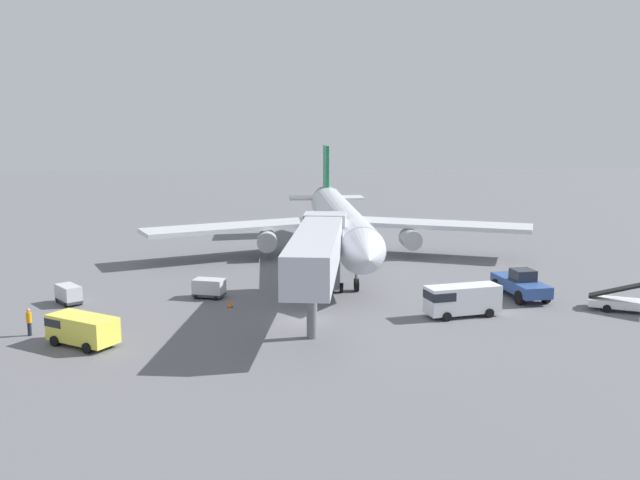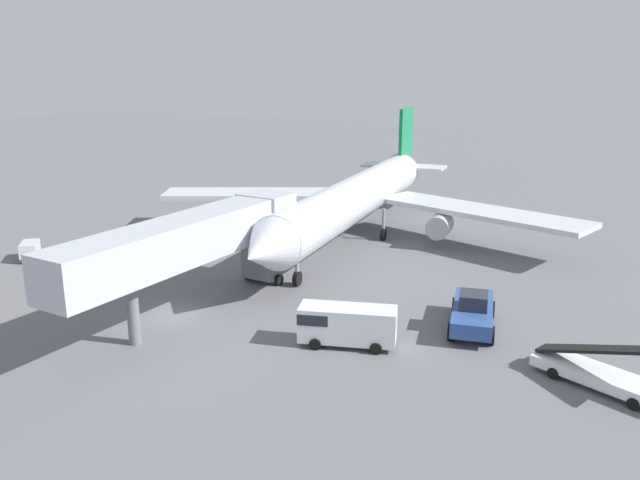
# 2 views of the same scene
# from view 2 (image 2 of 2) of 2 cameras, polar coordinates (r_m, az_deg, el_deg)

# --- Properties ---
(ground_plane) EXTENTS (300.00, 300.00, 0.00)m
(ground_plane) POSITION_cam_2_polar(r_m,az_deg,el_deg) (41.37, -12.91, -6.82)
(ground_plane) COLOR slate
(airplane_at_gate) EXTENTS (40.69, 41.91, 10.97)m
(airplane_at_gate) POSITION_cam_2_polar(r_m,az_deg,el_deg) (57.51, 3.60, 3.97)
(airplane_at_gate) COLOR silver
(airplane_at_gate) RESTS_ON ground
(jet_bridge) EXTENTS (5.40, 20.18, 6.56)m
(jet_bridge) POSITION_cam_2_polar(r_m,az_deg,el_deg) (40.43, -10.99, 0.04)
(jet_bridge) COLOR #B2B7C1
(jet_bridge) RESTS_ON ground
(pushback_tug) EXTENTS (3.43, 6.67, 2.38)m
(pushback_tug) POSITION_cam_2_polar(r_m,az_deg,el_deg) (39.35, 13.64, -6.32)
(pushback_tug) COLOR #2D4C8E
(pushback_tug) RESTS_ON ground
(belt_loader_truck) EXTENTS (6.92, 4.60, 3.20)m
(belt_loader_truck) POSITION_cam_2_polar(r_m,az_deg,el_deg) (34.68, 24.13, -10.92)
(belt_loader_truck) COLOR white
(belt_loader_truck) RESTS_ON ground
(service_van_mid_left) EXTENTS (5.80, 3.19, 2.29)m
(service_van_mid_left) POSITION_cam_2_polar(r_m,az_deg,el_deg) (36.07, 2.24, -7.55)
(service_van_mid_left) COLOR silver
(service_van_mid_left) RESTS_ON ground
(baggage_cart_far_left) EXTENTS (2.54, 2.73, 1.49)m
(baggage_cart_far_left) POSITION_cam_2_polar(r_m,az_deg,el_deg) (56.99, -24.75, -0.84)
(baggage_cart_far_left) COLOR #38383D
(baggage_cart_far_left) RESTS_ON ground
(baggage_cart_rear_right) EXTENTS (2.72, 2.07, 1.54)m
(baggage_cart_rear_right) POSITION_cam_2_polar(r_m,az_deg,el_deg) (50.65, -15.39, -1.83)
(baggage_cart_rear_right) COLOR #38383D
(baggage_cart_rear_right) RESTS_ON ground
(safety_cone_alpha) EXTENTS (0.41, 0.41, 0.63)m
(safety_cone_alpha) POSITION_cam_2_polar(r_m,az_deg,el_deg) (47.44, -15.80, -3.71)
(safety_cone_alpha) COLOR black
(safety_cone_alpha) RESTS_ON ground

